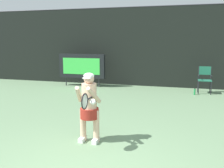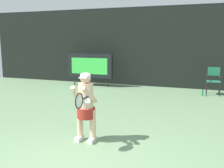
% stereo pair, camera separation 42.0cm
% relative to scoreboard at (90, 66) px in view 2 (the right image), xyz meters
% --- Properties ---
extents(backdrop_screen, '(18.00, 0.12, 3.66)m').
position_rel_scoreboard_xyz_m(backdrop_screen, '(3.06, 0.89, 0.86)').
color(backdrop_screen, black).
rests_on(backdrop_screen, ground).
extents(scoreboard, '(2.20, 0.21, 1.50)m').
position_rel_scoreboard_xyz_m(scoreboard, '(0.00, 0.00, 0.00)').
color(scoreboard, black).
rests_on(scoreboard, ground).
extents(umpire_chair, '(0.52, 0.44, 1.08)m').
position_rel_scoreboard_xyz_m(umpire_chair, '(5.40, -0.14, -0.33)').
color(umpire_chair, black).
rests_on(umpire_chair, ground).
extents(water_bottle, '(0.07, 0.07, 0.27)m').
position_rel_scoreboard_xyz_m(water_bottle, '(5.01, -0.60, -0.82)').
color(water_bottle, '#248C47').
rests_on(water_bottle, ground).
extents(tennis_player, '(0.52, 0.59, 1.48)m').
position_rel_scoreboard_xyz_m(tennis_player, '(2.67, -6.10, -0.14)').
color(tennis_player, white).
rests_on(tennis_player, ground).
extents(tennis_racket, '(0.03, 0.60, 0.31)m').
position_rel_scoreboard_xyz_m(tennis_racket, '(2.78, -6.60, 0.06)').
color(tennis_racket, black).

